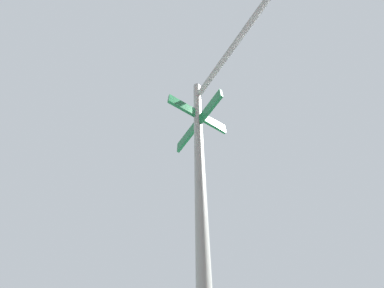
% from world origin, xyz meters
% --- Properties ---
extents(traffic_signal_near, '(1.67, 2.60, 5.29)m').
position_xyz_m(traffic_signal_near, '(-6.85, -5.94, 3.74)').
color(traffic_signal_near, slate).
rests_on(traffic_signal_near, ground_plane).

